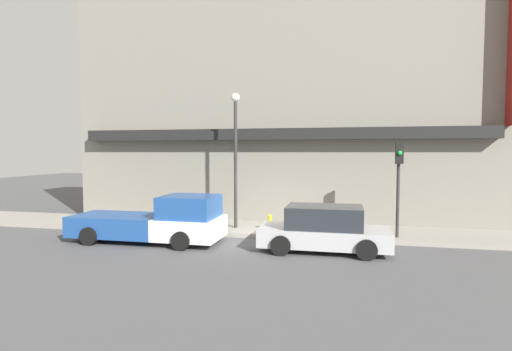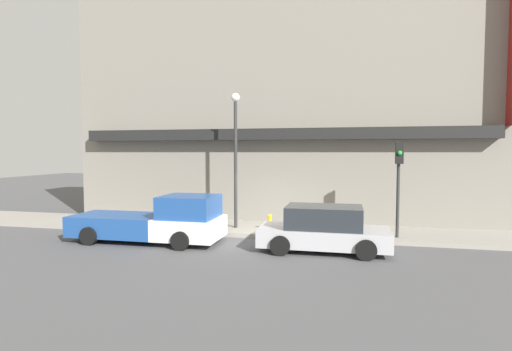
{
  "view_description": "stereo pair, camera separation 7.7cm",
  "coord_description": "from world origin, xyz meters",
  "px_view_note": "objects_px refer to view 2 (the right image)",
  "views": [
    {
      "loc": [
        3.05,
        -14.86,
        3.35
      ],
      "look_at": [
        -0.49,
        1.18,
        2.37
      ],
      "focal_mm": 28.0,
      "sensor_mm": 36.0,
      "label": 1
    },
    {
      "loc": [
        3.12,
        -14.84,
        3.35
      ],
      "look_at": [
        -0.49,
        1.18,
        2.37
      ],
      "focal_mm": 28.0,
      "sensor_mm": 36.0,
      "label": 2
    }
  ],
  "objects_px": {
    "parked_car": "(324,229)",
    "traffic_light": "(399,172)",
    "street_lamp": "(236,144)",
    "pickup_truck": "(157,222)",
    "fire_hydrant": "(270,222)"
  },
  "relations": [
    {
      "from": "fire_hydrant",
      "to": "traffic_light",
      "type": "height_order",
      "value": "traffic_light"
    },
    {
      "from": "parked_car",
      "to": "street_lamp",
      "type": "height_order",
      "value": "street_lamp"
    },
    {
      "from": "pickup_truck",
      "to": "street_lamp",
      "type": "distance_m",
      "value": 4.5
    },
    {
      "from": "street_lamp",
      "to": "traffic_light",
      "type": "bearing_deg",
      "value": -5.5
    },
    {
      "from": "parked_car",
      "to": "pickup_truck",
      "type": "bearing_deg",
      "value": -177.88
    },
    {
      "from": "pickup_truck",
      "to": "street_lamp",
      "type": "bearing_deg",
      "value": 48.55
    },
    {
      "from": "pickup_truck",
      "to": "traffic_light",
      "type": "distance_m",
      "value": 9.1
    },
    {
      "from": "pickup_truck",
      "to": "traffic_light",
      "type": "xyz_separation_m",
      "value": [
        8.71,
        1.93,
        1.84
      ]
    },
    {
      "from": "fire_hydrant",
      "to": "pickup_truck",
      "type": "bearing_deg",
      "value": -148.71
    },
    {
      "from": "fire_hydrant",
      "to": "street_lamp",
      "type": "bearing_deg",
      "value": 171.65
    },
    {
      "from": "fire_hydrant",
      "to": "traffic_light",
      "type": "distance_m",
      "value": 5.34
    },
    {
      "from": "pickup_truck",
      "to": "street_lamp",
      "type": "height_order",
      "value": "street_lamp"
    },
    {
      "from": "parked_car",
      "to": "traffic_light",
      "type": "relative_size",
      "value": 1.22
    },
    {
      "from": "parked_car",
      "to": "fire_hydrant",
      "type": "distance_m",
      "value": 3.27
    },
    {
      "from": "parked_car",
      "to": "fire_hydrant",
      "type": "bearing_deg",
      "value": 136.77
    }
  ]
}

